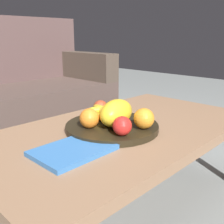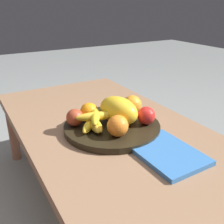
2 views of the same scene
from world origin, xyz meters
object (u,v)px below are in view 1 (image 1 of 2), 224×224
(orange_right, at_px, (114,109))
(banana_bunch, at_px, (101,113))
(melon_large_front, at_px, (116,113))
(apple_left, at_px, (122,126))
(apple_front, at_px, (101,107))
(coffee_table, at_px, (123,136))
(fruit_bowl, at_px, (112,127))
(orange_left, at_px, (144,118))
(magazine, at_px, (73,150))
(orange_front, at_px, (89,118))

(orange_right, xyz_separation_m, banana_bunch, (-0.07, 0.01, -0.01))
(melon_large_front, xyz_separation_m, banana_bunch, (0.01, 0.10, -0.02))
(banana_bunch, bearing_deg, apple_left, -111.15)
(apple_front, distance_m, banana_bunch, 0.08)
(coffee_table, bearing_deg, fruit_bowl, 174.63)
(orange_left, xyz_separation_m, magazine, (-0.29, 0.06, -0.06))
(orange_right, height_order, apple_left, orange_right)
(magazine, bearing_deg, orange_front, 30.71)
(coffee_table, bearing_deg, apple_left, -138.57)
(orange_left, bearing_deg, melon_large_front, 117.05)
(coffee_table, xyz_separation_m, orange_left, (-0.01, -0.12, 0.10))
(melon_large_front, xyz_separation_m, orange_front, (-0.09, 0.06, -0.01))
(fruit_bowl, xyz_separation_m, orange_right, (0.07, 0.06, 0.05))
(coffee_table, bearing_deg, orange_front, 166.60)
(orange_front, relative_size, apple_left, 1.09)
(fruit_bowl, xyz_separation_m, banana_bunch, (0.01, 0.07, 0.04))
(banana_bunch, bearing_deg, fruit_bowl, -95.84)
(melon_large_front, relative_size, magazine, 0.70)
(orange_front, height_order, magazine, orange_front)
(orange_left, height_order, orange_right, orange_left)
(orange_right, distance_m, magazine, 0.35)
(coffee_table, relative_size, orange_right, 16.65)
(apple_front, bearing_deg, orange_left, -93.18)
(orange_left, xyz_separation_m, apple_left, (-0.11, 0.01, -0.00))
(fruit_bowl, bearing_deg, orange_right, 39.17)
(orange_front, bearing_deg, banana_bunch, 23.43)
(apple_left, relative_size, magazine, 0.28)
(fruit_bowl, relative_size, apple_front, 5.61)
(fruit_bowl, relative_size, orange_left, 4.68)
(apple_front, bearing_deg, orange_right, -77.95)
(orange_front, height_order, banana_bunch, orange_front)
(fruit_bowl, bearing_deg, coffee_table, -5.37)
(melon_large_front, xyz_separation_m, orange_left, (0.05, -0.10, -0.01))
(orange_right, xyz_separation_m, apple_left, (-0.14, -0.18, -0.00))
(orange_left, bearing_deg, magazine, 168.19)
(fruit_bowl, xyz_separation_m, orange_front, (-0.09, 0.03, 0.05))
(coffee_table, height_order, melon_large_front, melon_large_front)
(fruit_bowl, relative_size, banana_bunch, 2.31)
(coffee_table, xyz_separation_m, apple_front, (0.00, 0.13, 0.10))
(coffee_table, xyz_separation_m, orange_right, (0.02, 0.07, 0.10))
(apple_front, bearing_deg, melon_large_front, -112.30)
(melon_large_front, relative_size, orange_right, 2.43)
(fruit_bowl, relative_size, melon_large_front, 2.11)
(fruit_bowl, height_order, magazine, fruit_bowl)
(melon_large_front, bearing_deg, orange_left, -62.95)
(orange_front, bearing_deg, orange_right, 10.39)
(magazine, bearing_deg, orange_left, -12.53)
(apple_front, xyz_separation_m, banana_bunch, (-0.05, -0.06, -0.01))
(apple_front, relative_size, banana_bunch, 0.41)
(melon_large_front, distance_m, orange_front, 0.11)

